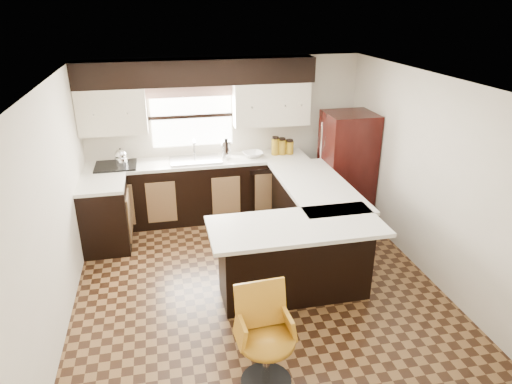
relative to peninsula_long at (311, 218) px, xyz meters
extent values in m
plane|color=#49301A|center=(-0.90, -0.62, -0.45)|extent=(4.40, 4.40, 0.00)
plane|color=silver|center=(-0.90, -0.62, 1.95)|extent=(4.40, 4.40, 0.00)
plane|color=beige|center=(-0.90, 1.58, 0.75)|extent=(4.40, 0.00, 4.40)
plane|color=beige|center=(-0.90, -2.83, 0.75)|extent=(4.40, 0.00, 4.40)
plane|color=beige|center=(-3.00, -0.62, 0.75)|extent=(0.00, 4.40, 4.40)
plane|color=beige|center=(1.20, -0.62, 0.75)|extent=(0.00, 4.40, 4.40)
cube|color=black|center=(-1.35, 1.28, 0.00)|extent=(3.30, 0.60, 0.90)
cube|color=black|center=(-2.70, 0.62, 0.00)|extent=(0.60, 0.70, 0.90)
cube|color=silver|center=(-1.35, 1.28, 0.47)|extent=(3.30, 0.60, 0.04)
cube|color=silver|center=(-2.70, 0.62, 0.47)|extent=(0.60, 0.70, 0.04)
cube|color=black|center=(-1.30, 1.40, 1.77)|extent=(3.40, 0.35, 0.36)
cube|color=beige|center=(-2.52, 1.40, 1.27)|extent=(0.94, 0.35, 0.64)
cube|color=beige|center=(-0.22, 1.40, 1.27)|extent=(1.14, 0.35, 0.64)
cube|color=white|center=(-1.40, 1.56, 1.10)|extent=(1.20, 0.02, 0.90)
cube|color=#D19B93|center=(-1.40, 1.52, 1.49)|extent=(1.30, 0.06, 0.18)
cube|color=#B2B2B7|center=(-1.40, 1.25, 0.51)|extent=(0.75, 0.45, 0.03)
cube|color=black|center=(-0.35, 0.99, -0.02)|extent=(0.58, 0.03, 0.78)
cube|color=black|center=(-2.55, 1.25, 0.51)|extent=(0.58, 0.50, 0.02)
cube|color=black|center=(0.00, 0.00, 0.00)|extent=(0.60, 1.95, 0.90)
cube|color=black|center=(-0.53, -0.97, 0.00)|extent=(1.65, 0.60, 0.90)
cube|color=silver|center=(0.05, 0.00, 0.47)|extent=(0.84, 1.95, 0.04)
cube|color=silver|center=(-0.55, -1.06, 0.47)|extent=(1.89, 0.84, 0.04)
cube|color=black|center=(0.83, 0.82, 0.38)|extent=(0.71, 0.68, 1.66)
cylinder|color=silver|center=(-0.93, 1.28, 0.63)|extent=(0.14, 0.14, 0.28)
imported|color=white|center=(-0.53, 1.28, 0.53)|extent=(0.35, 0.35, 0.07)
cylinder|color=#896713|center=(-0.17, 1.30, 0.62)|extent=(0.12, 0.12, 0.26)
cylinder|color=#896713|center=(-0.06, 1.30, 0.61)|extent=(0.13, 0.13, 0.23)
cylinder|color=#896713|center=(0.06, 1.30, 0.59)|extent=(0.13, 0.13, 0.20)
camera|label=1|loc=(-1.90, -5.22, 2.71)|focal=32.00mm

